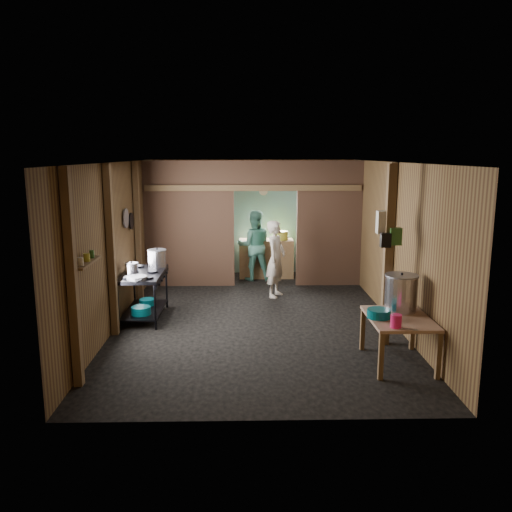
{
  "coord_description": "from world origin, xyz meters",
  "views": [
    {
      "loc": [
        -0.19,
        -8.49,
        2.73
      ],
      "look_at": [
        0.0,
        -0.2,
        1.1
      ],
      "focal_mm": 36.52,
      "sensor_mm": 36.0,
      "label": 1
    }
  ],
  "objects_px": {
    "stove_pot_large": "(157,259)",
    "cook": "(276,259)",
    "gas_range": "(144,295)",
    "pink_bucket": "(396,321)",
    "yellow_tub": "(280,235)",
    "stock_pot": "(401,294)",
    "prep_table": "(398,340)"
  },
  "relations": [
    {
      "from": "gas_range",
      "to": "cook",
      "type": "relative_size",
      "value": 0.9
    },
    {
      "from": "stove_pot_large",
      "to": "stock_pot",
      "type": "xyz_separation_m",
      "value": [
        3.63,
        -2.18,
        -0.05
      ]
    },
    {
      "from": "prep_table",
      "to": "stove_pot_large",
      "type": "bearing_deg",
      "value": 145.27
    },
    {
      "from": "stove_pot_large",
      "to": "pink_bucket",
      "type": "distance_m",
      "value": 4.43
    },
    {
      "from": "prep_table",
      "to": "cook",
      "type": "distance_m",
      "value": 3.66
    },
    {
      "from": "stove_pot_large",
      "to": "cook",
      "type": "relative_size",
      "value": 0.22
    },
    {
      "from": "prep_table",
      "to": "stove_pot_large",
      "type": "xyz_separation_m",
      "value": [
        -3.54,
        2.45,
        0.61
      ]
    },
    {
      "from": "stock_pot",
      "to": "pink_bucket",
      "type": "distance_m",
      "value": 0.75
    },
    {
      "from": "stove_pot_large",
      "to": "stock_pot",
      "type": "height_order",
      "value": "stock_pot"
    },
    {
      "from": "stove_pot_large",
      "to": "cook",
      "type": "bearing_deg",
      "value": 22.79
    },
    {
      "from": "gas_range",
      "to": "cook",
      "type": "height_order",
      "value": "cook"
    },
    {
      "from": "prep_table",
      "to": "cook",
      "type": "xyz_separation_m",
      "value": [
        -1.41,
        3.35,
        0.42
      ]
    },
    {
      "from": "cook",
      "to": "stock_pot",
      "type": "bearing_deg",
      "value": -130.7
    },
    {
      "from": "prep_table",
      "to": "stove_pot_large",
      "type": "height_order",
      "value": "stove_pot_large"
    },
    {
      "from": "stove_pot_large",
      "to": "cook",
      "type": "xyz_separation_m",
      "value": [
        2.13,
        0.89,
        -0.19
      ]
    },
    {
      "from": "stock_pot",
      "to": "cook",
      "type": "relative_size",
      "value": 0.35
    },
    {
      "from": "pink_bucket",
      "to": "yellow_tub",
      "type": "bearing_deg",
      "value": 101.04
    },
    {
      "from": "stove_pot_large",
      "to": "yellow_tub",
      "type": "bearing_deg",
      "value": 47.39
    },
    {
      "from": "pink_bucket",
      "to": "yellow_tub",
      "type": "xyz_separation_m",
      "value": [
        -1.05,
        5.39,
        0.22
      ]
    },
    {
      "from": "gas_range",
      "to": "pink_bucket",
      "type": "bearing_deg",
      "value": -34.5
    },
    {
      "from": "stock_pot",
      "to": "cook",
      "type": "bearing_deg",
      "value": 116.06
    },
    {
      "from": "prep_table",
      "to": "yellow_tub",
      "type": "bearing_deg",
      "value": 103.74
    },
    {
      "from": "pink_bucket",
      "to": "yellow_tub",
      "type": "relative_size",
      "value": 0.48
    },
    {
      "from": "prep_table",
      "to": "pink_bucket",
      "type": "distance_m",
      "value": 0.6
    },
    {
      "from": "cook",
      "to": "prep_table",
      "type": "bearing_deg",
      "value": -133.88
    },
    {
      "from": "gas_range",
      "to": "pink_bucket",
      "type": "relative_size",
      "value": 8.17
    },
    {
      "from": "pink_bucket",
      "to": "prep_table",
      "type": "bearing_deg",
      "value": 68.07
    },
    {
      "from": "prep_table",
      "to": "stove_pot_large",
      "type": "distance_m",
      "value": 4.35
    },
    {
      "from": "yellow_tub",
      "to": "stock_pot",
      "type": "bearing_deg",
      "value": -74.47
    },
    {
      "from": "pink_bucket",
      "to": "gas_range",
      "type": "bearing_deg",
      "value": 145.5
    },
    {
      "from": "stock_pot",
      "to": "yellow_tub",
      "type": "xyz_separation_m",
      "value": [
        -1.31,
        4.7,
        0.06
      ]
    },
    {
      "from": "gas_range",
      "to": "stock_pot",
      "type": "height_order",
      "value": "stock_pot"
    }
  ]
}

